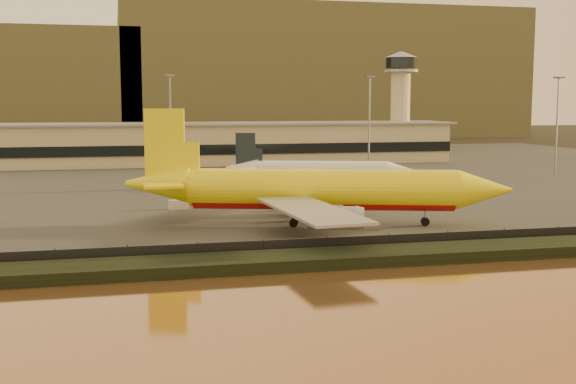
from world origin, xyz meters
The scene contains 12 objects.
ground centered at (0.00, 0.00, 0.00)m, with size 900.00×900.00×0.00m, color black.
embankment centered at (0.00, -17.00, 0.70)m, with size 320.00×7.00×1.40m, color black.
tarmac centered at (0.00, 95.00, 0.10)m, with size 320.00×220.00×0.20m, color #2D2D2D.
perimeter_fence centered at (0.00, -13.00, 1.30)m, with size 300.00×0.05×2.20m, color black.
terminal_building centered at (-14.52, 125.55, 6.25)m, with size 202.00×25.00×12.60m.
control_tower centered at (70.00, 131.00, 21.66)m, with size 11.20×11.20×35.50m.
apron_light_masts centered at (15.00, 75.00, 15.70)m, with size 152.20×12.20×25.40m.
distant_hills centered at (-20.74, 340.00, 31.39)m, with size 470.00×160.00×70.00m.
dhl_cargo_jet centered at (6.66, 9.26, 5.50)m, with size 58.23×55.55×17.76m.
white_narrowbody_jet centered at (20.97, 57.74, 3.78)m, with size 41.09×39.20×12.00m.
gse_vehicle_yellow centered at (10.37, 24.38, 1.16)m, with size 4.27×1.92×1.92m, color yellow.
gse_vehicle_white centered at (-12.47, 30.55, 1.00)m, with size 3.56×1.60×1.60m, color silver.
Camera 1 is at (-22.94, -96.54, 18.84)m, focal length 45.00 mm.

